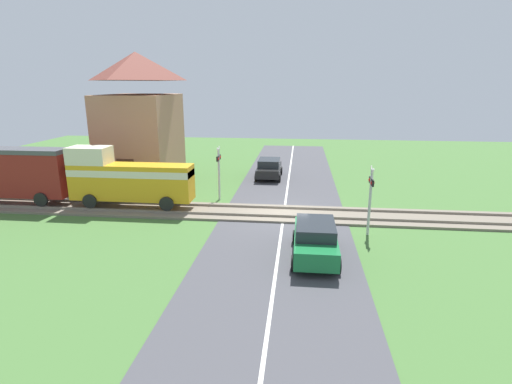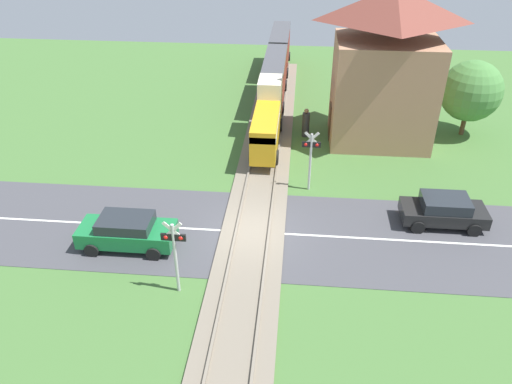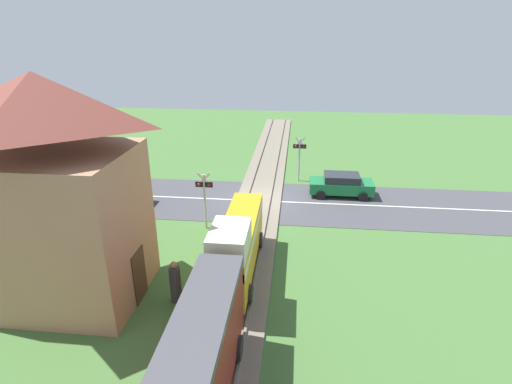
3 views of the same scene
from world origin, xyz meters
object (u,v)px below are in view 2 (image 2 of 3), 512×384
crossing_signal_west_approach (175,248)px  station_building (385,70)px  car_near_crossing (127,231)px  car_far_side (444,210)px  crossing_signal_east_approach (311,153)px  train (275,77)px  pedestrian_by_station (306,124)px

crossing_signal_west_approach → station_building: bearing=57.7°
car_near_crossing → car_far_side: (13.55, 2.88, -0.04)m
crossing_signal_west_approach → car_near_crossing: bearing=137.6°
crossing_signal_east_approach → train: bearing=102.0°
train → pedestrian_by_station: 5.79m
crossing_signal_west_approach → car_far_side: bearing=26.3°
car_far_side → pedestrian_by_station: (-6.19, 8.70, 0.07)m
station_building → crossing_signal_west_approach: bearing=-122.3°
train → station_building: 8.65m
car_far_side → pedestrian_by_station: pedestrian_by_station is taller
pedestrian_by_station → station_building: bearing=-0.3°
car_far_side → station_building: 9.56m
car_far_side → station_building: bearing=102.7°
station_building → pedestrian_by_station: 5.45m
train → station_building: (6.45, -5.26, 2.34)m
crossing_signal_west_approach → train: bearing=82.8°
car_near_crossing → crossing_signal_east_approach: bearing=35.2°
car_far_side → crossing_signal_east_approach: (-5.97, 2.47, 1.29)m
train → pedestrian_by_station: train is taller
crossing_signal_east_approach → pedestrian_by_station: crossing_signal_east_approach is taller
crossing_signal_east_approach → pedestrian_by_station: bearing=92.0°
car_near_crossing → car_far_side: car_near_crossing is taller
car_far_side → crossing_signal_east_approach: bearing=157.5°
car_far_side → station_building: (-1.95, 8.68, 3.49)m
train → crossing_signal_east_approach: (2.43, -11.47, 0.14)m
car_far_side → station_building: station_building is taller
train → car_near_crossing: 17.63m
train → pedestrian_by_station: (2.21, -5.24, -1.08)m
train → station_building: bearing=-39.2°
crossing_signal_west_approach → pedestrian_by_station: crossing_signal_west_approach is taller
car_far_side → crossing_signal_east_approach: 6.59m
pedestrian_by_station → train: bearing=112.9°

